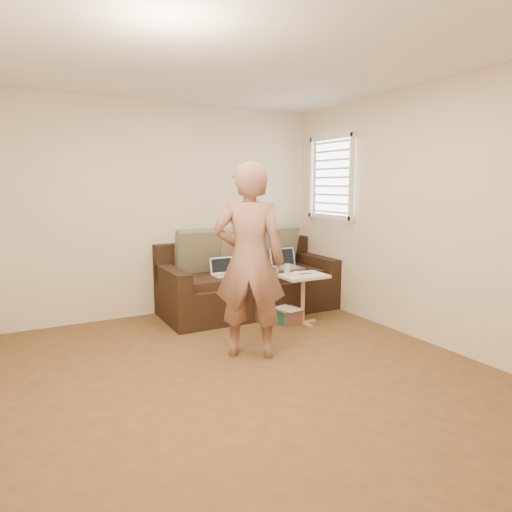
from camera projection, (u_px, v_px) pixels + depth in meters
name	position (u px, v px, depth m)	size (l,w,h in m)	color
floor	(251.00, 376.00, 3.85)	(4.50, 4.50, 0.00)	#4C381C
ceiling	(250.00, 53.00, 3.45)	(4.50, 4.50, 0.00)	white
wall_back	(167.00, 210.00, 5.61)	(4.00, 4.00, 0.00)	beige
wall_right	(426.00, 216.00, 4.58)	(4.50, 4.50, 0.00)	beige
window_blinds	(331.00, 177.00, 5.80)	(0.12, 0.88, 1.08)	white
sofa	(249.00, 279.00, 5.75)	(2.20, 0.95, 0.85)	black
pillow_left	(197.00, 251.00, 5.62)	(0.55, 0.14, 0.55)	#5C5A44
pillow_mid	(238.00, 249.00, 5.86)	(0.55, 0.14, 0.55)	brown
pillow_right	(278.00, 246.00, 6.14)	(0.55, 0.14, 0.55)	#5C5A44
laptop_silver	(288.00, 269.00, 5.93)	(0.37, 0.27, 0.25)	#B7BABC
laptop_white	(226.00, 276.00, 5.47)	(0.30, 0.22, 0.22)	white
person	(249.00, 261.00, 4.19)	(0.67, 0.45, 1.83)	brown
side_table	(303.00, 299.00, 5.27)	(0.53, 0.37, 0.58)	silver
drinking_glass	(287.00, 269.00, 5.25)	(0.07, 0.07, 0.12)	silver
scissors	(306.00, 274.00, 5.25)	(0.18, 0.10, 0.02)	silver
paper_on_table	(306.00, 274.00, 5.28)	(0.21, 0.30, 0.00)	white
striped_box	(288.00, 316.00, 5.32)	(0.28, 0.28, 0.18)	red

